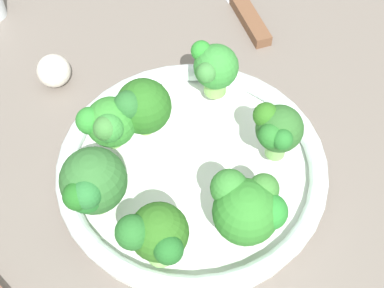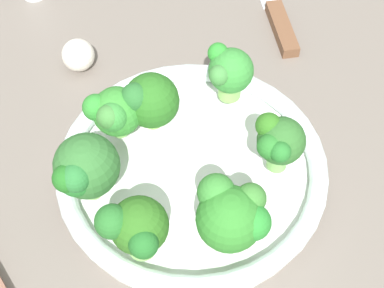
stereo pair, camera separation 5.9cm
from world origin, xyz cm
name	(u,v)px [view 1 (the left image)]	position (x,y,z in cm)	size (l,w,h in cm)	color
ground_plane	(187,151)	(0.00, 0.00, -1.25)	(130.00, 130.00, 2.50)	slate
bowl	(192,170)	(3.73, 3.01, 1.88)	(29.20, 29.20, 3.68)	white
broccoli_floret_0	(215,68)	(-5.79, 0.00, 7.61)	(5.72, 5.77, 6.56)	#8ACA5F
broccoli_floret_1	(156,235)	(14.75, 6.29, 8.18)	(6.05, 6.33, 7.40)	#97D86E
broccoli_floret_2	(248,208)	(7.91, 11.74, 8.09)	(6.93, 7.63, 7.30)	#77B64F
broccoli_floret_3	(108,123)	(6.65, -5.34, 7.48)	(5.71, 5.58, 6.27)	#7BBC59
broccoli_floret_4	(141,107)	(3.10, -3.79, 7.56)	(6.23, 6.00, 6.81)	#82B74F
broccoli_floret_5	(91,184)	(13.86, -1.65, 8.59)	(7.16, 6.45, 8.03)	#8FC769
broccoli_floret_6	(277,129)	(-1.60, 9.83, 8.06)	(5.28, 5.37, 6.98)	#83C462
garlic_bulb	(54,71)	(0.73, -19.05, 2.07)	(4.14, 4.14, 4.14)	white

